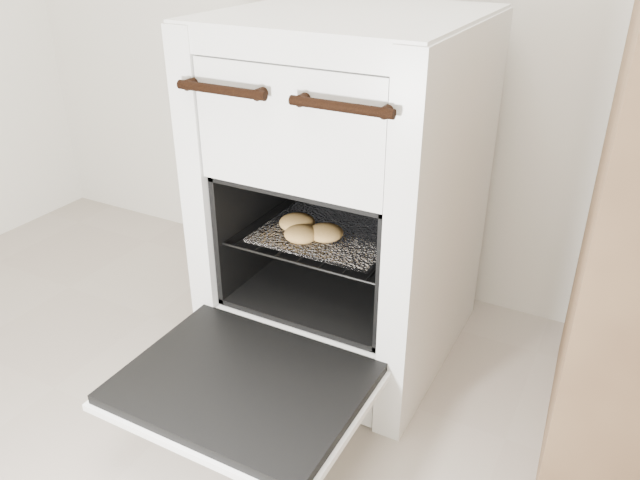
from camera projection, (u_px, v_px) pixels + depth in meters
The scene contains 5 objects.
stove at pixel (346, 201), 1.49m from camera, with size 0.54×0.60×0.83m.
oven_door at pixel (243, 386), 1.24m from camera, with size 0.49×0.38×0.03m.
oven_rack at pixel (334, 230), 1.47m from camera, with size 0.39×0.38×0.01m.
foil_sheet at pixel (331, 231), 1.45m from camera, with size 0.31×0.27×0.01m, color silver.
baked_rolls at pixel (307, 229), 1.41m from camera, with size 0.19×0.15×0.04m.
Camera 1 is at (0.45, -0.04, 1.01)m, focal length 35.00 mm.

